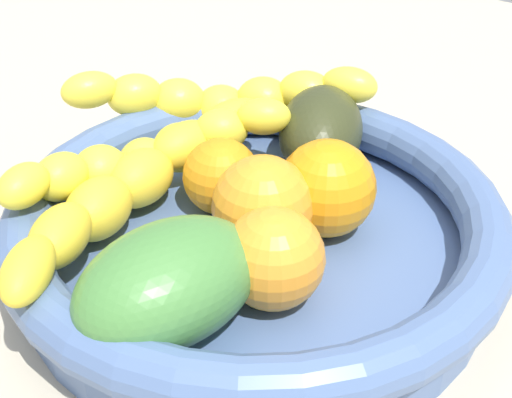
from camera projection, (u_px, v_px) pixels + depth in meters
kitchen_counter at (256, 286)px, 51.11cm from camera, size 120.00×120.00×3.00cm
fruit_bowl at (256, 231)px, 48.64cm from camera, size 31.79×31.79×5.73cm
banana_draped_left at (128, 188)px, 48.35cm from camera, size 7.93×25.80×4.70cm
banana_draped_right at (144, 158)px, 50.98cm from camera, size 10.46×19.98×6.00cm
banana_arching_top at (221, 99)px, 57.94cm from camera, size 19.30×16.45×6.34cm
orange_front at (327, 188)px, 48.07cm from camera, size 6.26×6.26×6.26cm
orange_mid_left at (273, 258)px, 42.40cm from camera, size 5.88×5.88×5.88cm
orange_mid_right at (263, 206)px, 46.39cm from camera, size 6.28×6.28×6.28cm
orange_rear at (221, 176)px, 50.33cm from camera, size 5.12×5.12×5.12cm
avocado_dark at (321, 131)px, 54.88cm from camera, size 9.52×10.99×5.80cm
mango_green at (168, 283)px, 40.34cm from camera, size 9.53×12.24×6.22cm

